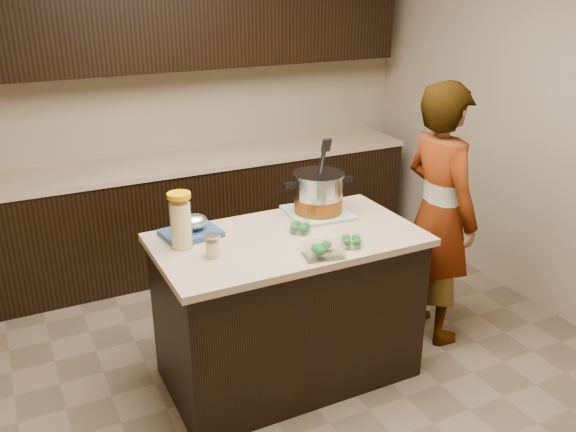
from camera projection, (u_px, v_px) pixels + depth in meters
name	position (u px, v px, depth m)	size (l,w,h in m)	color
ground_plane	(288.00, 372.00, 3.68)	(4.00, 4.00, 0.00)	brown
room_shell	(288.00, 87.00, 3.05)	(4.04, 4.04, 2.72)	tan
back_cabinets	(190.00, 152.00, 4.78)	(3.60, 0.63, 2.33)	black
island	(288.00, 307.00, 3.51)	(1.46, 0.81, 0.90)	black
dish_towel	(318.00, 213.00, 3.65)	(0.36, 0.36, 0.02)	#5E8B5D
stock_pot	(318.00, 195.00, 3.61)	(0.43, 0.34, 0.43)	#B7B7BC
lemonade_pitcher	(181.00, 222.00, 3.17)	(0.14, 0.14, 0.30)	#DECF87
mason_jar	(213.00, 246.00, 3.08)	(0.08, 0.08, 0.13)	#DECF87
broccoli_tub_left	(300.00, 228.00, 3.39)	(0.15, 0.15, 0.06)	silver
broccoli_tub_right	(351.00, 242.00, 3.21)	(0.12, 0.12, 0.06)	silver
broccoli_tub_rect	(323.00, 250.00, 3.10)	(0.22, 0.18, 0.07)	silver
blue_tray	(192.00, 229.00, 3.34)	(0.33, 0.28, 0.11)	navy
person	(439.00, 214.00, 3.82)	(0.61, 0.40, 1.68)	gray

